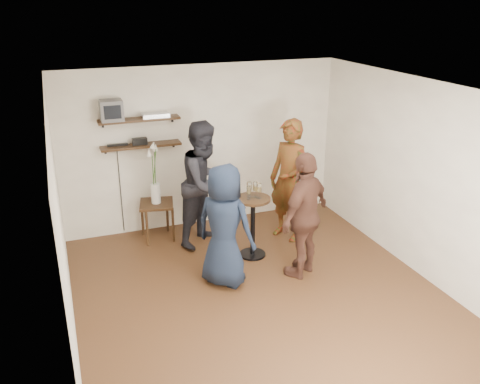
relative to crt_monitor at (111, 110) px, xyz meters
name	(u,v)px	position (x,y,z in m)	size (l,w,h in m)	color
room	(263,202)	(1.39, -2.38, -0.72)	(4.58, 5.08, 2.68)	#422A15
shelf_upper	(139,119)	(0.39, 0.00, -0.17)	(1.20, 0.25, 0.04)	black
shelf_lower	(141,146)	(0.39, 0.00, -0.57)	(1.20, 0.25, 0.04)	black
crt_monitor	(111,110)	(0.00, 0.00, 0.00)	(0.32, 0.30, 0.30)	#59595B
dvd_deck	(155,115)	(0.63, 0.00, -0.12)	(0.40, 0.24, 0.06)	silver
radio	(140,141)	(0.37, 0.00, -0.50)	(0.22, 0.10, 0.10)	black
power_strip	(117,145)	(0.05, 0.05, -0.54)	(0.30, 0.05, 0.03)	black
side_table	(157,209)	(0.52, -0.26, -1.52)	(0.60, 0.60, 0.60)	black
vase_lilies	(155,183)	(0.52, -0.26, -1.10)	(0.20, 0.20, 1.00)	white
drinks_table	(253,219)	(1.70, -1.30, -1.44)	(0.50, 0.50, 0.91)	black
wine_glass_fl	(249,191)	(1.62, -1.32, -0.98)	(0.06, 0.06, 0.19)	silver
wine_glass_fr	(259,188)	(1.77, -1.34, -0.96)	(0.07, 0.07, 0.22)	silver
wine_glass_bl	(249,187)	(1.66, -1.24, -0.96)	(0.07, 0.07, 0.22)	silver
wine_glass_br	(255,187)	(1.74, -1.28, -0.96)	(0.07, 0.07, 0.22)	silver
person_plaid	(289,180)	(2.44, -0.91, -1.08)	(0.69, 0.45, 1.88)	#A01612
person_dark	(205,183)	(1.20, -0.62, -1.07)	(0.92, 0.72, 1.90)	black
person_navy	(225,226)	(1.08, -1.87, -1.20)	(0.80, 0.52, 1.64)	#151E30
person_brown	(305,215)	(2.15, -2.00, -1.15)	(1.01, 0.42, 1.73)	#4F2D21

